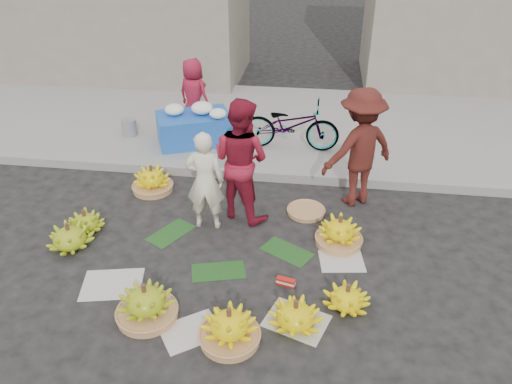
# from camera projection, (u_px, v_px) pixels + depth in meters

# --- Properties ---
(ground) EXTENTS (80.00, 80.00, 0.00)m
(ground) POSITION_uv_depth(u_px,v_px,m) (229.00, 262.00, 6.26)
(ground) COLOR black
(ground) RESTS_ON ground
(curb) EXTENTS (40.00, 0.25, 0.15)m
(curb) POSITION_uv_depth(u_px,v_px,m) (253.00, 173.00, 8.10)
(curb) COLOR gray
(curb) RESTS_ON ground
(sidewalk) EXTENTS (40.00, 4.00, 0.12)m
(sidewalk) POSITION_uv_depth(u_px,v_px,m) (268.00, 123.00, 9.89)
(sidewalk) COLOR gray
(sidewalk) RESTS_ON ground
(newspaper_scatter) EXTENTS (3.20, 1.80, 0.00)m
(newspaper_scatter) POSITION_uv_depth(u_px,v_px,m) (217.00, 306.00, 5.58)
(newspaper_scatter) COLOR silver
(newspaper_scatter) RESTS_ON ground
(banana_leaves) EXTENTS (2.00, 1.00, 0.00)m
(banana_leaves) POSITION_uv_depth(u_px,v_px,m) (225.00, 251.00, 6.44)
(banana_leaves) COLOR #174416
(banana_leaves) RESTS_ON ground
(banana_bunch_0) EXTENTS (0.70, 0.70, 0.37)m
(banana_bunch_0) POSITION_uv_depth(u_px,v_px,m) (69.00, 237.00, 6.44)
(banana_bunch_0) COLOR #809F16
(banana_bunch_0) RESTS_ON ground
(banana_bunch_1) EXTENTS (0.74, 0.74, 0.45)m
(banana_bunch_1) POSITION_uv_depth(u_px,v_px,m) (146.00, 303.00, 5.35)
(banana_bunch_1) COLOR #AF7749
(banana_bunch_1) RESTS_ON ground
(banana_bunch_2) EXTENTS (0.62, 0.62, 0.43)m
(banana_bunch_2) POSITION_uv_depth(u_px,v_px,m) (229.00, 327.00, 5.07)
(banana_bunch_2) COLOR #AF7749
(banana_bunch_2) RESTS_ON ground
(banana_bunch_3) EXTENTS (0.58, 0.58, 0.35)m
(banana_bunch_3) POSITION_uv_depth(u_px,v_px,m) (295.00, 315.00, 5.26)
(banana_bunch_3) COLOR #FFE70C
(banana_bunch_3) RESTS_ON ground
(banana_bunch_4) EXTENTS (0.58, 0.58, 0.32)m
(banana_bunch_4) POSITION_uv_depth(u_px,v_px,m) (347.00, 298.00, 5.51)
(banana_bunch_4) COLOR #FFE70C
(banana_bunch_4) RESTS_ON ground
(banana_bunch_5) EXTENTS (0.67, 0.67, 0.43)m
(banana_bunch_5) POSITION_uv_depth(u_px,v_px,m) (339.00, 232.00, 6.51)
(banana_bunch_5) COLOR #AF7749
(banana_bunch_5) RESTS_ON ground
(banana_bunch_6) EXTENTS (0.54, 0.54, 0.31)m
(banana_bunch_6) POSITION_uv_depth(u_px,v_px,m) (85.00, 222.00, 6.80)
(banana_bunch_6) COLOR #809F16
(banana_bunch_6) RESTS_ON ground
(banana_bunch_7) EXTENTS (0.61, 0.61, 0.43)m
(banana_bunch_7) POSITION_uv_depth(u_px,v_px,m) (152.00, 180.00, 7.69)
(banana_bunch_7) COLOR #AF7749
(banana_bunch_7) RESTS_ON ground
(basket_spare) EXTENTS (0.60, 0.60, 0.06)m
(basket_spare) POSITION_uv_depth(u_px,v_px,m) (306.00, 211.00, 7.20)
(basket_spare) COLOR #AF7749
(basket_spare) RESTS_ON ground
(incense_stack) EXTENTS (0.23, 0.12, 0.09)m
(incense_stack) POSITION_uv_depth(u_px,v_px,m) (286.00, 282.00, 5.86)
(incense_stack) COLOR red
(incense_stack) RESTS_ON ground
(vendor_cream) EXTENTS (0.54, 0.37, 1.41)m
(vendor_cream) POSITION_uv_depth(u_px,v_px,m) (205.00, 181.00, 6.60)
(vendor_cream) COLOR white
(vendor_cream) RESTS_ON ground
(vendor_red) EXTENTS (1.05, 0.97, 1.75)m
(vendor_red) POSITION_uv_depth(u_px,v_px,m) (241.00, 160.00, 6.76)
(vendor_red) COLOR #AA1A30
(vendor_red) RESTS_ON ground
(man_striped) EXTENTS (1.31, 1.16, 1.76)m
(man_striped) POSITION_uv_depth(u_px,v_px,m) (360.00, 148.00, 7.05)
(man_striped) COLOR maroon
(man_striped) RESTS_ON ground
(flower_table) EXTENTS (1.46, 1.21, 0.73)m
(flower_table) POSITION_uv_depth(u_px,v_px,m) (194.00, 126.00, 8.86)
(flower_table) COLOR blue
(flower_table) RESTS_ON sidewalk
(grey_bucket) EXTENTS (0.27, 0.27, 0.30)m
(grey_bucket) POSITION_uv_depth(u_px,v_px,m) (129.00, 127.00, 9.20)
(grey_bucket) COLOR gray
(grey_bucket) RESTS_ON sidewalk
(flower_vendor) EXTENTS (0.77, 0.66, 1.34)m
(flower_vendor) POSITION_uv_depth(u_px,v_px,m) (194.00, 95.00, 9.18)
(flower_vendor) COLOR #AA1A30
(flower_vendor) RESTS_ON sidewalk
(bicycle) EXTENTS (0.62, 1.68, 0.88)m
(bicycle) POSITION_uv_depth(u_px,v_px,m) (291.00, 125.00, 8.57)
(bicycle) COLOR gray
(bicycle) RESTS_ON sidewalk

